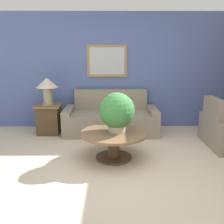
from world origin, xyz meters
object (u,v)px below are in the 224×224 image
(coffee_table, at_px, (114,139))
(side_table, at_px, (49,119))
(table_lamp, at_px, (47,86))
(potted_plant_on_table, at_px, (117,111))
(couch_main, at_px, (111,119))

(coffee_table, distance_m, side_table, 1.94)
(table_lamp, distance_m, potted_plant_on_table, 1.96)
(couch_main, xyz_separation_m, table_lamp, (-1.34, -0.05, 0.75))
(couch_main, xyz_separation_m, potted_plant_on_table, (0.09, -1.38, 0.50))
(coffee_table, xyz_separation_m, potted_plant_on_table, (0.05, 0.03, 0.46))
(table_lamp, height_order, potted_plant_on_table, table_lamp)
(side_table, bearing_deg, coffee_table, -44.45)
(table_lamp, bearing_deg, potted_plant_on_table, -42.73)
(side_table, distance_m, table_lamp, 0.72)
(coffee_table, xyz_separation_m, table_lamp, (-1.38, 1.36, 0.71))
(table_lamp, bearing_deg, couch_main, 2.32)
(couch_main, xyz_separation_m, side_table, (-1.34, -0.05, 0.03))
(potted_plant_on_table, bearing_deg, couch_main, 93.93)
(potted_plant_on_table, bearing_deg, table_lamp, 137.27)
(coffee_table, distance_m, table_lamp, 2.06)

